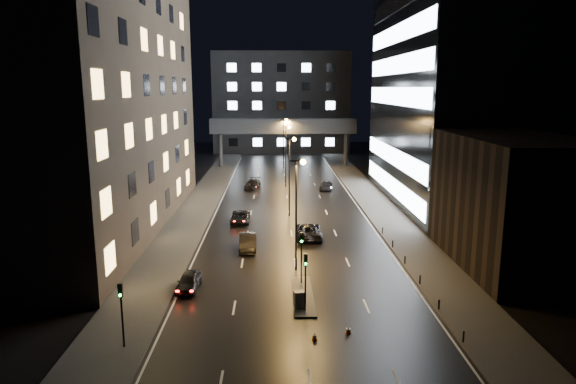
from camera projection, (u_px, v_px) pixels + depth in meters
name	position (u px, v px, depth m)	size (l,w,h in m)	color
ground	(287.00, 197.00, 77.87)	(160.00, 160.00, 0.00)	black
sidewalk_left	(200.00, 204.00, 72.62)	(5.00, 110.00, 0.15)	#383533
sidewalk_right	(375.00, 203.00, 73.30)	(5.00, 110.00, 0.15)	#383533
building_left	(91.00, 54.00, 57.60)	(15.00, 48.00, 40.00)	#2D2319
building_right_low	(514.00, 202.00, 46.85)	(10.00, 18.00, 12.00)	black
building_right_glass	(470.00, 41.00, 70.14)	(20.00, 36.00, 45.00)	black
building_far	(281.00, 103.00, 132.19)	(34.00, 14.00, 25.00)	#333335
skybridge	(283.00, 127.00, 105.60)	(30.00, 3.00, 10.00)	#333335
median_island	(303.00, 296.00, 40.65)	(1.60, 8.00, 0.15)	#383533
traffic_signal_near	(301.00, 249.00, 42.49)	(0.28, 0.34, 4.40)	black
traffic_signal_far	(306.00, 273.00, 37.10)	(0.28, 0.34, 4.40)	black
traffic_signal_corner	(121.00, 305.00, 31.91)	(0.28, 0.34, 4.40)	black
bollard_row	(412.00, 270.00, 45.25)	(0.12, 25.12, 0.90)	black
streetlight_near	(298.00, 200.00, 45.24)	(1.45, 0.50, 10.15)	black
streetlight_mid_a	(291.00, 166.00, 64.83)	(1.45, 0.50, 10.15)	black
streetlight_mid_b	(287.00, 148.00, 84.42)	(1.45, 0.50, 10.15)	black
streetlight_far	(284.00, 137.00, 104.01)	(1.45, 0.50, 10.15)	black
car_away_a	(189.00, 281.00, 41.93)	(1.65, 4.09, 1.39)	black
car_away_b	(248.00, 242.00, 52.26)	(1.71, 4.91, 1.62)	black
car_away_c	(240.00, 217.00, 62.79)	(2.26, 4.90, 1.36)	black
car_away_d	(253.00, 184.00, 83.89)	(2.15, 5.28, 1.53)	black
car_toward_a	(309.00, 231.00, 56.40)	(2.68, 5.81, 1.62)	black
car_toward_b	(326.00, 185.00, 83.26)	(1.99, 4.91, 1.42)	black
utility_cabinet	(299.00, 299.00, 38.20)	(0.79, 0.53, 1.24)	#4D4D4F
cone_a	(348.00, 330.00, 34.50)	(0.41, 0.41, 0.50)	#D84D0B
cone_b	(315.00, 336.00, 33.53)	(0.39, 0.39, 0.57)	orange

